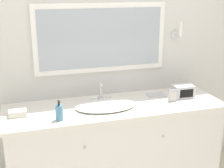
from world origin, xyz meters
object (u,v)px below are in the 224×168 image
sink_basin (106,105)px  soap_bottle (59,112)px  appliance_box (183,91)px  picture_frame (173,96)px

sink_basin → soap_bottle: 0.45m
sink_basin → appliance_box: sink_basin is taller
soap_bottle → appliance_box: 1.22m
sink_basin → appliance_box: size_ratio=2.81×
soap_bottle → picture_frame: bearing=6.4°
soap_bottle → picture_frame: soap_bottle is taller
sink_basin → soap_bottle: bearing=-159.3°
soap_bottle → sink_basin: bearing=20.7°
sink_basin → picture_frame: sink_basin is taller
sink_basin → appliance_box: 0.78m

